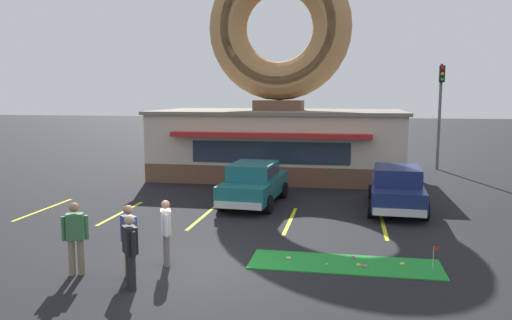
% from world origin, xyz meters
% --- Properties ---
extents(ground_plane, '(160.00, 160.00, 0.00)m').
position_xyz_m(ground_plane, '(0.00, 0.00, 0.00)').
color(ground_plane, black).
extents(donut_shop_building, '(12.30, 6.75, 10.96)m').
position_xyz_m(donut_shop_building, '(0.10, 13.94, 3.74)').
color(donut_shop_building, brown).
rests_on(donut_shop_building, ground).
extents(putting_mat, '(4.65, 1.46, 0.03)m').
position_xyz_m(putting_mat, '(3.54, 0.93, 0.01)').
color(putting_mat, '#1E842D').
rests_on(putting_mat, ground).
extents(mini_donut_near_left, '(0.13, 0.13, 0.04)m').
position_xyz_m(mini_donut_near_left, '(2.15, 1.07, 0.05)').
color(mini_donut_near_left, '#E5C666').
rests_on(mini_donut_near_left, putting_mat).
extents(mini_donut_near_right, '(0.13, 0.13, 0.04)m').
position_xyz_m(mini_donut_near_right, '(3.88, 0.85, 0.05)').
color(mini_donut_near_right, '#E5C666').
rests_on(mini_donut_near_right, putting_mat).
extents(mini_donut_mid_left, '(0.13, 0.13, 0.04)m').
position_xyz_m(mini_donut_mid_left, '(3.75, 1.43, 0.05)').
color(mini_donut_mid_left, '#D8667F').
rests_on(mini_donut_mid_left, putting_mat).
extents(mini_donut_mid_centre, '(0.13, 0.13, 0.04)m').
position_xyz_m(mini_donut_mid_centre, '(4.03, 0.79, 0.05)').
color(mini_donut_mid_centre, '#D8667F').
rests_on(mini_donut_mid_centre, putting_mat).
extents(mini_donut_mid_right, '(0.13, 0.13, 0.04)m').
position_xyz_m(mini_donut_mid_right, '(4.93, 1.14, 0.05)').
color(mini_donut_mid_right, '#E5C666').
rests_on(mini_donut_mid_right, putting_mat).
extents(golf_ball, '(0.04, 0.04, 0.04)m').
position_xyz_m(golf_ball, '(3.11, 0.73, 0.05)').
color(golf_ball, white).
rests_on(golf_ball, putting_mat).
extents(putting_flag_pin, '(0.13, 0.01, 0.55)m').
position_xyz_m(putting_flag_pin, '(5.65, 0.96, 0.44)').
color(putting_flag_pin, silver).
rests_on(putting_flag_pin, putting_mat).
extents(car_navy, '(2.13, 4.63, 1.60)m').
position_xyz_m(car_navy, '(5.33, 7.17, 0.87)').
color(car_navy, navy).
rests_on(car_navy, ground).
extents(car_teal, '(2.20, 4.66, 1.60)m').
position_xyz_m(car_teal, '(0.09, 7.23, 0.87)').
color(car_teal, '#196066').
rests_on(car_teal, ground).
extents(pedestrian_blue_sweater_man, '(0.48, 0.43, 1.68)m').
position_xyz_m(pedestrian_blue_sweater_man, '(-1.29, -0.80, 0.93)').
color(pedestrian_blue_sweater_man, '#7F7056').
rests_on(pedestrian_blue_sweater_man, ground).
extents(pedestrian_hooded_kid, '(0.56, 0.37, 1.71)m').
position_xyz_m(pedestrian_hooded_kid, '(-2.56, -0.88, 0.95)').
color(pedestrian_hooded_kid, '#7F7056').
rests_on(pedestrian_hooded_kid, ground).
extents(pedestrian_leather_jacket_man, '(0.37, 0.56, 1.62)m').
position_xyz_m(pedestrian_leather_jacket_man, '(-0.75, 0.13, 0.89)').
color(pedestrian_leather_jacket_man, slate).
rests_on(pedestrian_leather_jacket_man, ground).
extents(pedestrian_clipboard_woman, '(0.43, 0.47, 1.62)m').
position_xyz_m(pedestrian_clipboard_woman, '(-0.96, -1.45, 0.90)').
color(pedestrian_clipboard_woman, '#232328').
rests_on(pedestrian_clipboard_woman, ground).
extents(trash_bin, '(0.57, 0.57, 0.97)m').
position_xyz_m(trash_bin, '(5.62, 10.60, 0.50)').
color(trash_bin, '#232833').
rests_on(trash_bin, ground).
extents(traffic_light_pole, '(0.28, 0.47, 5.80)m').
position_xyz_m(traffic_light_pole, '(8.50, 17.74, 3.71)').
color(traffic_light_pole, '#595B60').
rests_on(traffic_light_pole, ground).
extents(parking_stripe_far_left, '(0.12, 3.60, 0.01)m').
position_xyz_m(parking_stripe_far_left, '(-7.27, 5.00, 0.00)').
color(parking_stripe_far_left, yellow).
rests_on(parking_stripe_far_left, ground).
extents(parking_stripe_left, '(0.12, 3.60, 0.01)m').
position_xyz_m(parking_stripe_left, '(-4.27, 5.00, 0.00)').
color(parking_stripe_left, yellow).
rests_on(parking_stripe_left, ground).
extents(parking_stripe_mid_left, '(0.12, 3.60, 0.01)m').
position_xyz_m(parking_stripe_mid_left, '(-1.27, 5.00, 0.00)').
color(parking_stripe_mid_left, yellow).
rests_on(parking_stripe_mid_left, ground).
extents(parking_stripe_centre, '(0.12, 3.60, 0.01)m').
position_xyz_m(parking_stripe_centre, '(1.73, 5.00, 0.00)').
color(parking_stripe_centre, yellow).
rests_on(parking_stripe_centre, ground).
extents(parking_stripe_mid_right, '(0.12, 3.60, 0.01)m').
position_xyz_m(parking_stripe_mid_right, '(4.73, 5.00, 0.00)').
color(parking_stripe_mid_right, yellow).
rests_on(parking_stripe_mid_right, ground).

